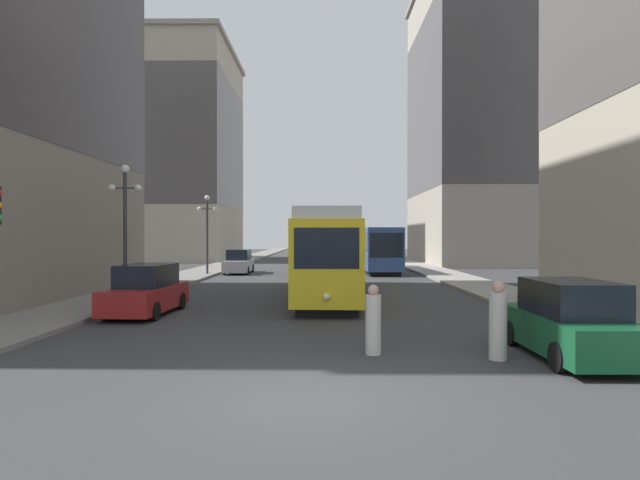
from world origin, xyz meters
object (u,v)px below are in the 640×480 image
Objects in this scene: pedestrian_crossing_far at (498,323)px; lamp_post_left_far at (207,222)px; transit_bus at (375,247)px; pedestrian_crossing_near at (373,322)px; parked_car_left_near at (239,262)px; lamp_post_left_near at (125,212)px; parked_car_left_mid at (146,291)px; streetcar at (332,252)px; parked_car_right_far at (569,322)px.

pedestrian_crossing_far is 27.75m from lamp_post_left_far.
transit_bus is 28.49m from pedestrian_crossing_near.
transit_bus is 2.33× the size of parked_car_left_near.
lamp_post_left_far is at bearing 90.00° from lamp_post_left_near.
transit_bus is at bearing 67.12° from parked_car_left_mid.
pedestrian_crossing_far is at bearing -37.73° from lamp_post_left_near.
parked_car_left_near is 4.22m from lamp_post_left_far.
transit_bus is 2.01× the size of lamp_post_left_far.
parked_car_right_far is (5.38, -12.26, -1.26)m from streetcar.
lamp_post_left_near is at bearing 126.01° from parked_car_left_mid.
parked_car_left_near reaches higher than pedestrian_crossing_near.
parked_car_left_mid reaches higher than pedestrian_crossing_far.
pedestrian_crossing_far is 0.32× the size of lamp_post_left_near.
parked_car_left_near is 20.23m from parked_car_left_mid.
streetcar is at bearing -66.40° from parked_car_right_far.
pedestrian_crossing_far is at bearing -92.34° from transit_bus.
lamp_post_left_far is at bearing 164.40° from pedestrian_crossing_far.
transit_bus is at bearing -86.81° from parked_car_right_far.
parked_car_left_near is 1.13× the size of parked_car_right_far.
streetcar is 9.38m from lamp_post_left_near.
parked_car_right_far is at bearing -66.72° from parked_car_left_near.
lamp_post_left_far is (-1.90, 17.94, 2.99)m from parked_car_left_mid.
parked_car_right_far is at bearing -88.88° from transit_bus.
lamp_post_left_near is at bearing -159.64° from streetcar.
transit_bus is 28.70m from parked_car_right_far.
pedestrian_crossing_far is (3.65, -12.44, -1.25)m from streetcar.
lamp_post_left_near is at bearing -33.76° from parked_car_right_far.
pedestrian_crossing_near is at bearing -43.55° from lamp_post_left_near.
pedestrian_crossing_near is at bearing -36.26° from parked_car_left_mid.
lamp_post_left_near is at bearing -170.04° from pedestrian_crossing_far.
streetcar is 16.79m from transit_bus.
parked_car_left_mid is (-10.59, -22.11, -1.10)m from transit_bus.
pedestrian_crossing_far is at bearing -63.29° from lamp_post_left_far.
parked_car_left_mid is 9.86m from pedestrian_crossing_near.
pedestrian_crossing_near is (0.82, -11.95, -1.32)m from streetcar.
lamp_post_left_near reaches higher than streetcar.
lamp_post_left_far is at bearing 98.76° from parked_car_left_mid.
pedestrian_crossing_near is at bearing -142.28° from pedestrian_crossing_far.
streetcar is 9.03m from parked_car_left_mid.
pedestrian_crossing_near is at bearing -98.05° from transit_bus.
parked_car_left_mid is at bearing -91.29° from parked_car_left_near.
pedestrian_crossing_near is (7.67, -6.20, -0.06)m from parked_car_left_mid.
pedestrian_crossing_near is 26.15m from lamp_post_left_far.
transit_bus is 10.81m from parked_car_left_near.
parked_car_left_near is (-6.85, 14.49, -1.26)m from streetcar.
streetcar is 13.03m from pedestrian_crossing_far.
lamp_post_left_near is (-14.13, 9.41, 3.04)m from parked_car_right_far.
parked_car_left_near is 27.53m from pedestrian_crossing_near.
pedestrian_crossing_near is 0.93× the size of pedestrian_crossing_far.
lamp_post_left_far is (-12.40, 24.64, 2.99)m from pedestrian_crossing_far.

